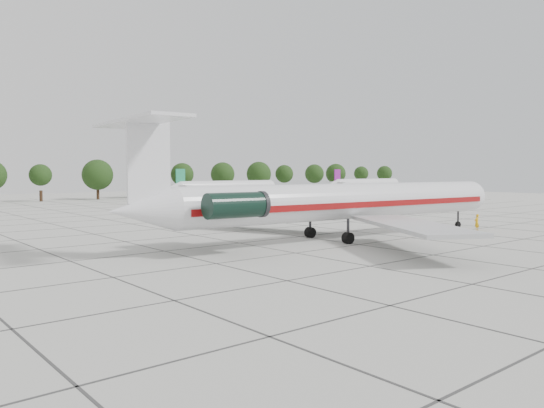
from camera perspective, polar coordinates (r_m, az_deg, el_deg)
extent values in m
plane|color=#B9B9B1|center=(55.97, 3.12, -3.52)|extent=(260.00, 260.00, 0.00)
cube|color=#383838|center=(67.68, -5.55, -2.29)|extent=(170.00, 170.00, 0.02)
cylinder|color=silver|center=(54.83, 8.68, 0.32)|extent=(39.55, 6.90, 3.61)
sphere|color=silver|center=(69.86, 20.47, 0.82)|extent=(3.61, 3.61, 3.61)
cone|color=silver|center=(42.61, -13.74, -0.67)|extent=(5.75, 4.06, 3.61)
cube|color=maroon|center=(56.18, 7.39, 0.13)|extent=(38.16, 3.28, 0.60)
cube|color=maroon|center=(53.54, 10.03, -0.07)|extent=(38.16, 3.28, 0.60)
cube|color=#B7BABC|center=(60.79, 0.38, -0.72)|extent=(10.39, 17.14, 0.33)
cube|color=#B7BABC|center=(46.20, 14.64, -2.20)|extent=(12.52, 16.74, 0.33)
cube|color=black|center=(47.53, -7.43, 0.23)|extent=(2.52, 1.62, 0.27)
cylinder|color=black|center=(48.21, -7.85, 0.27)|extent=(5.41, 2.51, 2.08)
cube|color=black|center=(43.23, -4.41, -0.08)|extent=(2.52, 1.62, 0.27)
cylinder|color=black|center=(42.58, -3.89, -0.13)|extent=(5.41, 2.51, 2.08)
cube|color=silver|center=(42.71, -13.13, 4.49)|extent=(3.51, 0.60, 6.56)
cube|color=silver|center=(42.60, -14.15, 8.61)|extent=(4.37, 13.36, 0.24)
cylinder|color=black|center=(68.25, 19.37, -1.56)|extent=(0.24, 0.24, 2.08)
cylinder|color=black|center=(68.31, 19.36, -2.11)|extent=(0.79, 0.37, 0.77)
cylinder|color=black|center=(54.98, 4.13, -2.16)|extent=(0.28, 0.28, 1.97)
cylinder|color=black|center=(55.08, 4.12, -3.06)|extent=(1.15, 0.75, 1.09)
cylinder|color=black|center=(50.72, 8.18, -2.67)|extent=(0.28, 0.28, 1.97)
cylinder|color=black|center=(50.82, 8.17, -3.65)|extent=(1.15, 0.75, 1.09)
imported|color=#ECA90D|center=(66.07, 21.16, -1.84)|extent=(0.71, 0.48, 1.90)
cylinder|color=silver|center=(133.39, -4.80, 1.88)|extent=(27.20, 3.00, 3.00)
cube|color=#B7BABC|center=(132.86, -5.15, 1.36)|extent=(3.50, 27.20, 0.25)
cube|color=#1D825A|center=(126.13, -9.82, 2.93)|extent=(2.40, 0.25, 3.60)
cylinder|color=black|center=(134.73, -5.68, 0.79)|extent=(0.80, 0.45, 0.80)
cylinder|color=black|center=(131.11, -4.60, 0.72)|extent=(0.80, 0.45, 0.80)
cylinder|color=silver|center=(168.80, 10.17, 2.19)|extent=(27.20, 3.00, 3.00)
cube|color=#B7BABC|center=(168.07, 9.94, 1.78)|extent=(3.50, 27.20, 0.25)
cube|color=#821885|center=(158.72, 7.04, 3.07)|extent=(2.40, 0.25, 3.60)
cylinder|color=black|center=(169.55, 9.37, 1.33)|extent=(0.80, 0.45, 0.80)
cylinder|color=black|center=(166.70, 10.51, 1.28)|extent=(0.80, 0.45, 0.80)
cylinder|color=#332114|center=(130.98, -23.59, 0.80)|extent=(0.70, 0.70, 2.50)
sphere|color=black|center=(130.86, -23.64, 2.88)|extent=(4.93, 4.93, 4.93)
cylinder|color=#332114|center=(135.23, -18.22, 1.00)|extent=(0.70, 0.70, 2.50)
sphere|color=black|center=(135.11, -18.26, 3.01)|extent=(7.40, 7.40, 7.40)
cylinder|color=#332114|center=(140.59, -13.21, 1.17)|extent=(0.70, 0.70, 2.50)
sphere|color=black|center=(140.48, -13.24, 3.11)|extent=(8.08, 8.08, 8.08)
cylinder|color=#332114|center=(145.42, -9.61, 1.29)|extent=(0.70, 0.70, 2.50)
sphere|color=black|center=(145.31, -9.63, 3.17)|extent=(6.17, 6.17, 6.17)
cylinder|color=#332114|center=(152.45, -5.32, 1.43)|extent=(0.70, 0.70, 2.50)
sphere|color=black|center=(152.35, -5.33, 3.22)|extent=(6.82, 6.82, 6.82)
cylinder|color=#332114|center=(160.26, -1.42, 1.55)|extent=(0.70, 0.70, 2.50)
sphere|color=black|center=(160.17, -1.43, 3.25)|extent=(7.44, 7.44, 7.44)
cylinder|color=#332114|center=(166.77, 1.33, 1.63)|extent=(0.70, 0.70, 2.50)
sphere|color=black|center=(166.67, 1.33, 3.26)|extent=(5.66, 5.66, 5.66)
cylinder|color=#332114|center=(175.70, 4.57, 1.72)|extent=(0.70, 0.70, 2.50)
sphere|color=black|center=(175.61, 4.58, 3.27)|extent=(6.25, 6.25, 6.25)
cylinder|color=#332114|center=(182.96, 6.86, 1.78)|extent=(0.70, 0.70, 2.50)
sphere|color=black|center=(182.87, 6.87, 3.26)|extent=(6.79, 6.79, 6.79)
cylinder|color=#332114|center=(192.74, 9.56, 1.84)|extent=(0.70, 0.70, 2.50)
sphere|color=black|center=(192.66, 9.57, 3.25)|extent=(5.16, 5.16, 5.16)
cylinder|color=#332114|center=(202.92, 11.99, 1.90)|extent=(0.70, 0.70, 2.50)
sphere|color=black|center=(202.84, 12.01, 3.24)|extent=(5.68, 5.68, 5.68)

